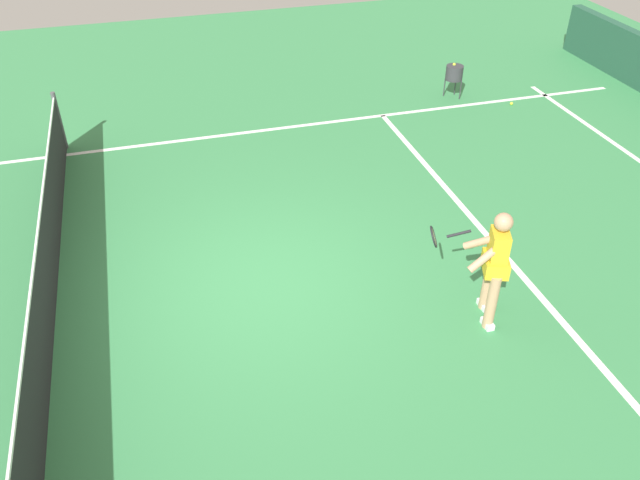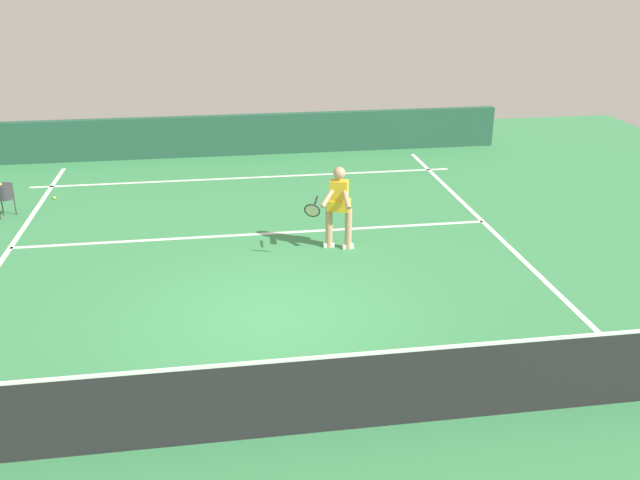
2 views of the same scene
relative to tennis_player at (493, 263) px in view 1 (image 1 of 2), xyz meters
name	(u,v)px [view 1 (image 1 of 2)]	position (x,y,z in m)	size (l,w,h in m)	color
ground_plane	(264,283)	(1.42, 2.53, -0.85)	(25.15, 25.15, 0.00)	#38844C
service_line_marking	(493,241)	(1.42, -0.91, -0.84)	(9.18, 0.10, 0.01)	white
sideline_right_marking	(214,136)	(6.01, 2.53, -0.84)	(0.10, 17.35, 0.01)	white
court_net	(44,289)	(1.42, 5.23, -0.34)	(9.86, 0.08, 1.08)	#4C4C51
tennis_player	(493,263)	(0.00, 0.00, 0.00)	(0.99, 0.86, 1.55)	tan
tennis_ball_near	(511,103)	(5.76, -3.69, -0.81)	(0.07, 0.07, 0.07)	#D1E533
ball_hopper	(454,73)	(6.48, -2.66, -0.30)	(0.36, 0.36, 0.74)	#333338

